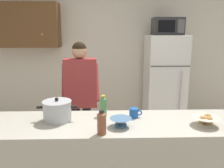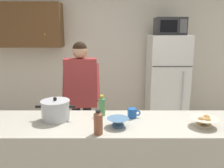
% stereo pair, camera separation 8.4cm
% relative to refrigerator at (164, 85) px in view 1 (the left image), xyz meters
% --- Properties ---
extents(back_wall_unit, '(6.00, 0.48, 2.60)m').
position_rel_refrigerator_xyz_m(back_wall_unit, '(-1.22, 0.41, 0.54)').
color(back_wall_unit, silver).
rests_on(back_wall_unit, ground).
extents(kitchen_island, '(2.47, 0.68, 0.92)m').
position_rel_refrigerator_xyz_m(kitchen_island, '(-0.95, -1.85, -0.39)').
color(kitchen_island, '#BCB7A8').
rests_on(kitchen_island, ground).
extents(refrigerator, '(0.64, 0.68, 1.70)m').
position_rel_refrigerator_xyz_m(refrigerator, '(0.00, 0.00, 0.00)').
color(refrigerator, white).
rests_on(refrigerator, ground).
extents(microwave, '(0.48, 0.37, 0.28)m').
position_rel_refrigerator_xyz_m(microwave, '(0.00, -0.02, 0.99)').
color(microwave, '#2D2D30').
rests_on(microwave, refrigerator).
extents(person_near_pot, '(0.53, 0.45, 1.64)m').
position_rel_refrigerator_xyz_m(person_near_pot, '(-1.35, -0.97, 0.17)').
color(person_near_pot, black).
rests_on(person_near_pot, ground).
extents(cooking_pot, '(0.39, 0.28, 0.23)m').
position_rel_refrigerator_xyz_m(cooking_pot, '(-1.50, -1.78, 0.17)').
color(cooking_pot, silver).
rests_on(cooking_pot, kitchen_island).
extents(coffee_mug, '(0.13, 0.09, 0.10)m').
position_rel_refrigerator_xyz_m(coffee_mug, '(-0.74, -1.72, 0.12)').
color(coffee_mug, '#1E59B2').
rests_on(coffee_mug, kitchen_island).
extents(bread_bowl, '(0.25, 0.25, 0.10)m').
position_rel_refrigerator_xyz_m(bread_bowl, '(-0.10, -1.95, 0.12)').
color(bread_bowl, beige).
rests_on(bread_bowl, kitchen_island).
extents(empty_bowl, '(0.20, 0.20, 0.08)m').
position_rel_refrigerator_xyz_m(empty_bowl, '(-0.89, -1.95, 0.11)').
color(empty_bowl, '#4C7299').
rests_on(empty_bowl, kitchen_island).
extents(bottle_near_edge, '(0.08, 0.08, 0.21)m').
position_rel_refrigerator_xyz_m(bottle_near_edge, '(-1.06, -2.11, 0.17)').
color(bottle_near_edge, brown).
rests_on(bottle_near_edge, kitchen_island).
extents(bottle_mid_counter, '(0.07, 0.07, 0.22)m').
position_rel_refrigerator_xyz_m(bottle_mid_counter, '(-1.05, -1.66, 0.17)').
color(bottle_mid_counter, '#4C8C4C').
rests_on(bottle_mid_counter, kitchen_island).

